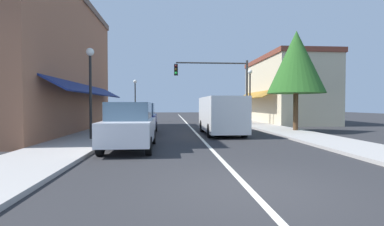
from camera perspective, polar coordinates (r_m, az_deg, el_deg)
name	(u,v)px	position (r m, az deg, el deg)	size (l,w,h in m)	color
ground_plane	(188,125)	(23.60, -0.75, -2.42)	(80.00, 80.00, 0.00)	#28282B
sidewalk_left	(122,125)	(23.87, -14.05, -2.28)	(2.60, 56.00, 0.12)	#A39E99
sidewalk_right	(252,124)	(24.58, 12.16, -2.15)	(2.60, 56.00, 0.12)	#A39E99
lane_center_stripe	(188,125)	(23.60, -0.75, -2.41)	(0.14, 52.00, 0.01)	silver
storefront_left_block	(46,63)	(19.14, -27.54, 9.02)	(5.60, 14.20, 8.38)	#8E5B42
storefront_right_block	(286,90)	(27.74, 18.54, 4.40)	(6.32, 10.20, 6.09)	beige
parked_car_nearest_left	(130,126)	(10.83, -12.48, -2.59)	(1.80, 4.11, 1.77)	silver
parked_car_second_left	(141,119)	(16.48, -10.33, -1.14)	(1.83, 4.13, 1.77)	navy
van_in_lane	(221,114)	(15.99, 5.94, -0.25)	(2.05, 5.20, 2.12)	silver
traffic_signal_mast_arm	(221,80)	(23.20, 5.81, 6.71)	(6.09, 0.50, 5.34)	#333333
street_lamp_left_near	(90,78)	(13.76, -19.91, 6.77)	(0.36, 0.36, 4.27)	black
street_lamp_right_mid	(250,88)	(22.99, 11.67, 5.06)	(0.36, 0.36, 4.49)	black
street_lamp_left_far	(135,93)	(28.94, -11.45, 4.01)	(0.36, 0.36, 4.21)	black
tree_right_near	(296,62)	(18.62, 20.37, 9.61)	(3.48, 3.48, 6.22)	#4C331E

